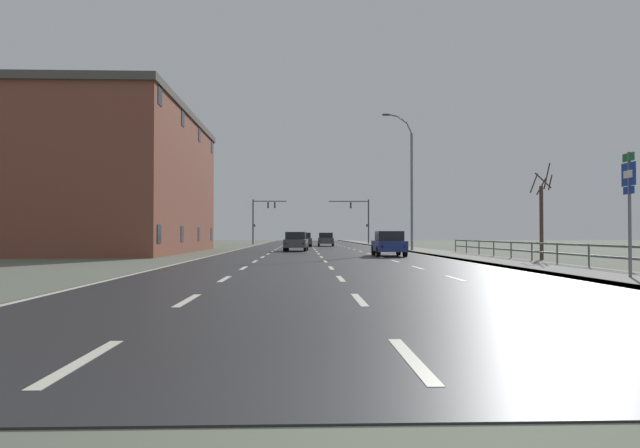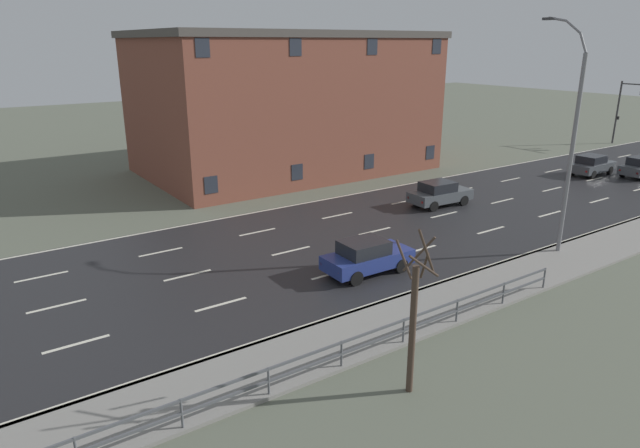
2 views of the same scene
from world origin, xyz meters
name	(u,v)px [view 2 (image 2 of 2)]	position (x,y,z in m)	size (l,w,h in m)	color
ground_plane	(529,196)	(0.00, 48.00, -0.06)	(160.00, 160.00, 0.12)	#5B6051
road_asphalt_strip	(623,173)	(0.00, 59.99, 0.01)	(14.00, 120.00, 0.03)	#232326
guardrail	(181,409)	(9.85, 19.57, 0.71)	(0.07, 31.60, 1.00)	#515459
street_lamp_midground	(570,143)	(7.46, 39.78, 5.41)	(2.44, 0.24, 11.03)	slate
traffic_signal_left	(630,102)	(-6.79, 72.63, 4.25)	(4.70, 0.36, 6.23)	#38383A
car_mid_centre	(592,165)	(-1.03, 57.14, 0.80)	(1.97, 4.17, 1.57)	#474C51
car_far_left	(367,256)	(4.26, 30.37, 0.80)	(1.90, 4.13, 1.57)	navy
car_near_right	(440,193)	(-1.64, 41.03, 0.80)	(2.03, 4.20, 1.57)	#474C51
brick_building	(284,102)	(-16.47, 38.60, 5.35)	(13.96, 21.92, 10.69)	brown
bare_tree_mid	(414,320)	(11.93, 25.81, 2.37)	(1.20, 1.25, 5.25)	#423328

